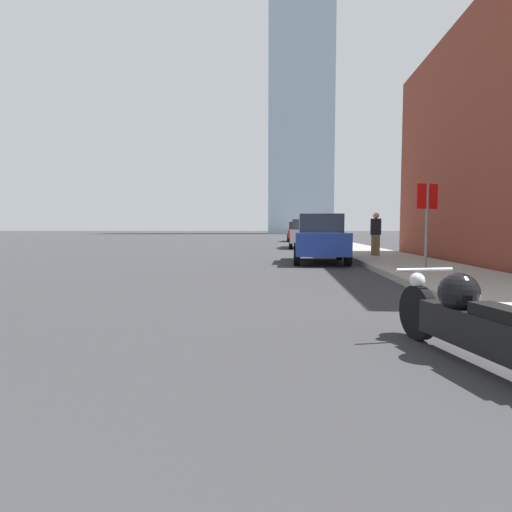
# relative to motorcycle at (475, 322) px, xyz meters

# --- Properties ---
(sidewalk) EXTENTS (2.70, 240.00, 0.15)m
(sidewalk) POSITION_rel_motorcycle_xyz_m (2.18, 35.07, -0.30)
(sidewalk) COLOR gray
(sidewalk) RESTS_ON ground_plane
(distant_tower) EXTENTS (14.17, 14.17, 70.63)m
(distant_tower) POSITION_rel_motorcycle_xyz_m (2.27, 90.80, 34.93)
(distant_tower) COLOR #9EB7CC
(distant_tower) RESTS_ON ground_plane
(motorcycle) EXTENTS (0.84, 2.29, 0.77)m
(motorcycle) POSITION_rel_motorcycle_xyz_m (0.00, 0.00, 0.00)
(motorcycle) COLOR black
(motorcycle) RESTS_ON ground_plane
(parked_car_blue) EXTENTS (1.87, 3.91, 1.65)m
(parked_car_blue) POSITION_rel_motorcycle_xyz_m (-0.35, 10.38, 0.44)
(parked_car_blue) COLOR #1E3899
(parked_car_blue) RESTS_ON ground_plane
(parked_car_silver) EXTENTS (2.06, 4.63, 1.70)m
(parked_car_silver) POSITION_rel_motorcycle_xyz_m (-0.25, 20.72, 0.49)
(parked_car_silver) COLOR #BCBCC1
(parked_car_silver) RESTS_ON ground_plane
(parked_car_red) EXTENTS (1.92, 4.49, 1.77)m
(parked_car_red) POSITION_rel_motorcycle_xyz_m (-0.30, 32.95, 0.49)
(parked_car_red) COLOR red
(parked_car_red) RESTS_ON ground_plane
(stop_sign) EXTENTS (0.57, 0.26, 2.09)m
(stop_sign) POSITION_rel_motorcycle_xyz_m (1.85, 6.49, 1.20)
(stop_sign) COLOR slate
(stop_sign) RESTS_ON sidewalk
(pedestrian) EXTENTS (0.36, 0.23, 1.62)m
(pedestrian) POSITION_rel_motorcycle_xyz_m (1.88, 11.93, 0.60)
(pedestrian) COLOR brown
(pedestrian) RESTS_ON sidewalk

